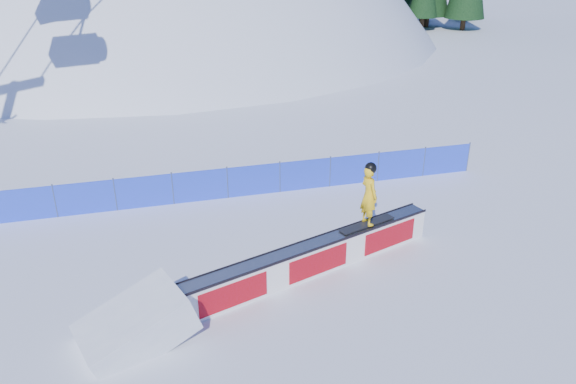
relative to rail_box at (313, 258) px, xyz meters
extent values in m
plane|color=white|center=(-2.53, 1.19, -0.50)|extent=(160.00, 160.00, 0.00)
sphere|color=white|center=(-2.53, 43.19, -18.50)|extent=(64.00, 64.00, 64.00)
cylinder|color=black|center=(24.38, 42.00, 0.10)|extent=(0.50, 0.50, 1.40)
cylinder|color=black|center=(23.78, 39.01, 0.10)|extent=(0.50, 0.50, 1.40)
cylinder|color=black|center=(28.23, 45.29, 0.10)|extent=(0.50, 0.50, 1.40)
cylinder|color=black|center=(28.46, 39.80, 0.10)|extent=(0.50, 0.50, 1.40)
cylinder|color=black|center=(29.39, 47.06, 0.10)|extent=(0.50, 0.50, 1.40)
cube|color=blue|center=(-2.53, 5.69, 0.10)|extent=(22.00, 0.03, 1.20)
cylinder|color=#394667|center=(-7.53, 5.69, 0.15)|extent=(0.05, 0.05, 1.30)
cylinder|color=#394667|center=(-5.53, 5.69, 0.15)|extent=(0.05, 0.05, 1.30)
cylinder|color=#394667|center=(-3.53, 5.69, 0.15)|extent=(0.05, 0.05, 1.30)
cylinder|color=#394667|center=(-1.53, 5.69, 0.15)|extent=(0.05, 0.05, 1.30)
cylinder|color=#394667|center=(0.47, 5.69, 0.15)|extent=(0.05, 0.05, 1.30)
cylinder|color=#394667|center=(2.47, 5.69, 0.15)|extent=(0.05, 0.05, 1.30)
cylinder|color=#394667|center=(4.47, 5.69, 0.15)|extent=(0.05, 0.05, 1.30)
cylinder|color=#394667|center=(6.47, 5.69, 0.15)|extent=(0.05, 0.05, 1.30)
cylinder|color=#394667|center=(8.47, 5.69, 0.15)|extent=(0.05, 0.05, 1.30)
cube|color=white|center=(0.00, 0.00, -0.02)|extent=(8.17, 3.20, 0.95)
cube|color=#90939D|center=(0.00, 0.00, 0.47)|extent=(8.10, 3.20, 0.04)
cube|color=black|center=(0.09, -0.26, 0.48)|extent=(8.01, 2.73, 0.06)
cube|color=black|center=(-0.09, 0.26, 0.48)|extent=(8.01, 2.73, 0.06)
cube|color=red|center=(0.09, -0.26, -0.02)|extent=(7.61, 2.58, 0.71)
cube|color=red|center=(-0.09, 0.26, -0.02)|extent=(7.61, 2.58, 0.71)
cube|color=black|center=(1.90, 0.64, 0.53)|extent=(1.94, 0.94, 0.04)
imported|color=yellow|center=(1.90, 0.64, 1.48)|extent=(0.57, 0.76, 1.86)
sphere|color=black|center=(1.90, 0.64, 2.35)|extent=(0.35, 0.35, 0.35)
camera|label=1|loc=(-4.29, -13.17, 8.55)|focal=35.00mm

